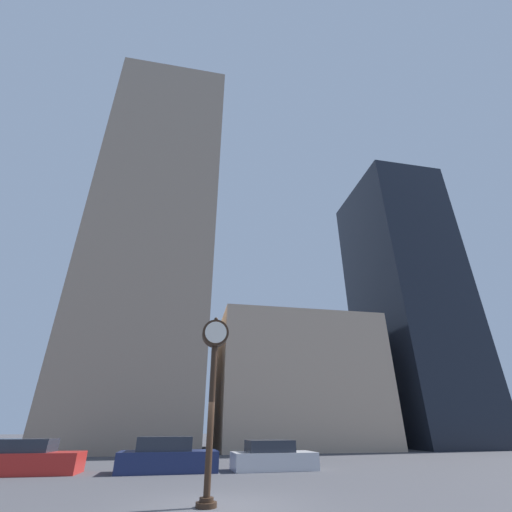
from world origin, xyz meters
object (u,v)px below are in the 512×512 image
at_px(car_red, 23,459).
at_px(car_navy, 167,457).
at_px(car_silver, 273,457).
at_px(street_clock, 213,373).

xyz_separation_m(car_red, car_navy, (6.18, -0.31, 0.03)).
distance_m(car_navy, car_silver, 4.97).
xyz_separation_m(street_clock, car_navy, (-1.35, 7.86, -2.69)).
height_order(car_red, car_navy, car_navy).
bearing_deg(car_silver, car_red, 175.85).
distance_m(car_red, car_navy, 6.19).
bearing_deg(car_red, street_clock, -46.23).
xyz_separation_m(street_clock, car_silver, (3.63, 7.85, -2.76)).
bearing_deg(street_clock, car_navy, 99.73).
height_order(street_clock, car_navy, street_clock).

